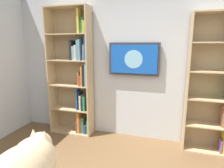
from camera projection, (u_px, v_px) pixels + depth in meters
name	position (u px, v px, depth m)	size (l,w,h in m)	color
wall_back	(138.00, 59.00, 3.18)	(4.52, 0.06, 2.70)	silver
bookshelf_left	(223.00, 88.00, 2.74)	(0.79, 0.28, 2.03)	tan
bookshelf_right	(75.00, 74.00, 3.38)	(0.77, 0.28, 2.21)	tan
wall_mounted_tv	(134.00, 59.00, 3.11)	(0.82, 0.07, 0.53)	#333338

